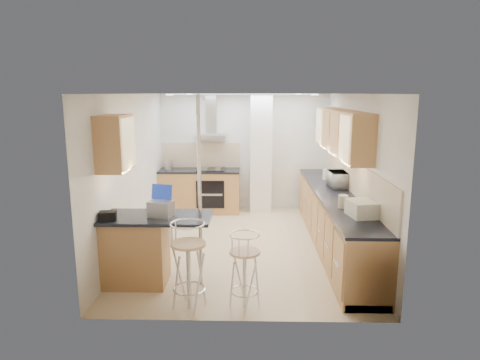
{
  "coord_description": "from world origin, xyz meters",
  "views": [
    {
      "loc": [
        0.11,
        -6.78,
        2.51
      ],
      "look_at": [
        -0.05,
        0.2,
        1.09
      ],
      "focal_mm": 32.0,
      "sensor_mm": 36.0,
      "label": 1
    }
  ],
  "objects_px": {
    "microwave": "(339,179)",
    "bar_stool_near": "(189,266)",
    "bread_bin": "(362,209)",
    "bar_stool_end": "(245,271)",
    "laptop": "(161,209)"
  },
  "relations": [
    {
      "from": "microwave",
      "to": "bar_stool_near",
      "type": "bearing_deg",
      "value": 133.96
    },
    {
      "from": "laptop",
      "to": "bar_stool_end",
      "type": "xyz_separation_m",
      "value": [
        1.09,
        -0.62,
        -0.58
      ]
    },
    {
      "from": "bar_stool_end",
      "to": "bread_bin",
      "type": "distance_m",
      "value": 1.79
    },
    {
      "from": "laptop",
      "to": "bar_stool_near",
      "type": "distance_m",
      "value": 0.92
    },
    {
      "from": "laptop",
      "to": "bar_stool_end",
      "type": "distance_m",
      "value": 1.38
    },
    {
      "from": "bar_stool_near",
      "to": "bread_bin",
      "type": "relative_size",
      "value": 2.66
    },
    {
      "from": "bar_stool_end",
      "to": "microwave",
      "type": "bearing_deg",
      "value": -11.05
    },
    {
      "from": "laptop",
      "to": "bar_stool_end",
      "type": "height_order",
      "value": "laptop"
    },
    {
      "from": "microwave",
      "to": "bar_stool_end",
      "type": "relative_size",
      "value": 0.52
    },
    {
      "from": "microwave",
      "to": "bread_bin",
      "type": "distance_m",
      "value": 1.79
    },
    {
      "from": "bar_stool_near",
      "to": "bread_bin",
      "type": "xyz_separation_m",
      "value": [
        2.18,
        0.76,
        0.49
      ]
    },
    {
      "from": "bar_stool_end",
      "to": "bread_bin",
      "type": "height_order",
      "value": "bread_bin"
    },
    {
      "from": "bar_stool_near",
      "to": "bar_stool_end",
      "type": "bearing_deg",
      "value": 1.25
    },
    {
      "from": "bar_stool_end",
      "to": "bread_bin",
      "type": "xyz_separation_m",
      "value": [
        1.53,
        0.74,
        0.56
      ]
    },
    {
      "from": "bar_stool_near",
      "to": "laptop",
      "type": "bearing_deg",
      "value": 124.65
    }
  ]
}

